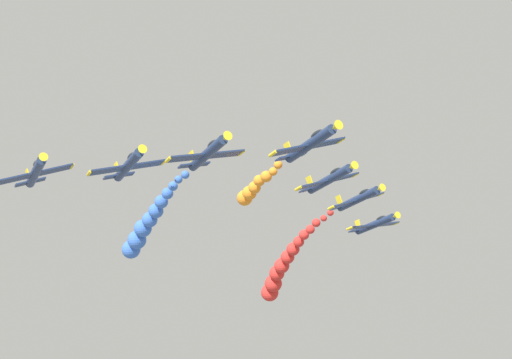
{
  "coord_description": "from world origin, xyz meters",
  "views": [
    {
      "loc": [
        34.34,
        68.63,
        92.03
      ],
      "look_at": [
        0.0,
        0.0,
        119.96
      ],
      "focal_mm": 45.19,
      "sensor_mm": 36.0,
      "label": 1
    }
  ],
  "objects": [
    {
      "name": "airplane_lead",
      "position": [
        0.5,
        14.12,
        119.4
      ],
      "size": [
        9.09,
        10.35,
        3.65
      ],
      "rotation": [
        0.0,
        0.35,
        0.0
      ],
      "color": "navy"
    },
    {
      "name": "smoke_trail_lead",
      "position": [
        -0.22,
        -1.28,
        119.09
      ],
      "size": [
        2.75,
        13.1,
        2.23
      ],
      "color": "orange"
    },
    {
      "name": "airplane_left_inner",
      "position": [
        -8.22,
        4.44,
        119.93
      ],
      "size": [
        9.08,
        10.35,
        3.7
      ],
      "rotation": [
        0.0,
        0.36,
        0.0
      ],
      "color": "navy"
    },
    {
      "name": "airplane_right_inner",
      "position": [
        9.22,
        6.28,
        119.58
      ],
      "size": [
        9.31,
        10.35,
        3.27
      ],
      "rotation": [
        0.0,
        0.27,
        0.0
      ],
      "color": "navy"
    },
    {
      "name": "smoke_trail_right_inner",
      "position": [
        9.91,
        -14.38,
        115.95
      ],
      "size": [
        3.15,
        19.92,
        7.29
      ],
      "color": "blue"
    },
    {
      "name": "airplane_left_outer",
      "position": [
        -16.96,
        -1.69,
        120.4
      ],
      "size": [
        9.06,
        10.35,
        3.73
      ],
      "rotation": [
        0.0,
        0.36,
        0.0
      ],
      "color": "navy"
    },
    {
      "name": "smoke_trail_left_outer",
      "position": [
        -18.05,
        -26.51,
        114.98
      ],
      "size": [
        3.94,
        25.12,
        10.25
      ],
      "color": "red"
    },
    {
      "name": "airplane_right_outer",
      "position": [
        16.23,
        -1.07,
        119.51
      ],
      "size": [
        9.19,
        10.35,
        3.46
      ],
      "rotation": [
        0.0,
        0.32,
        0.0
      ],
      "color": "navy"
    },
    {
      "name": "airplane_trailing",
      "position": [
        -25.28,
        -9.09,
        119.68
      ],
      "size": [
        9.41,
        10.35,
        3.04
      ],
      "rotation": [
        0.0,
        0.22,
        0.0
      ],
      "color": "navy"
    },
    {
      "name": "airplane_high_slot",
      "position": [
        25.6,
        -8.59,
        119.59
      ],
      "size": [
        8.93,
        10.35,
        4.1
      ],
      "rotation": [
        0.0,
        0.4,
        0.0
      ],
      "color": "navy"
    }
  ]
}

